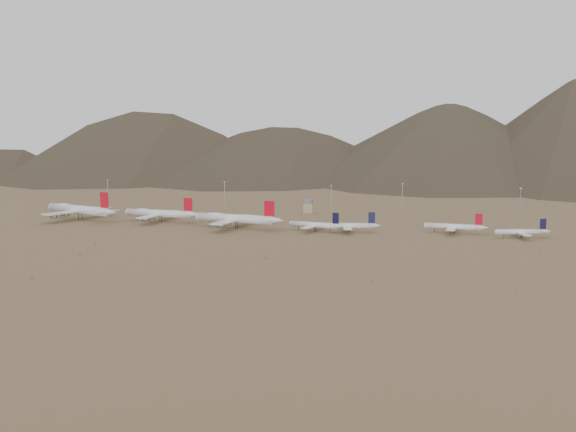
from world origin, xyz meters
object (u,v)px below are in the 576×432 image
(widebody_west, at_px, (79,209))
(narrowbody_b, at_px, (350,226))
(narrowbody_a, at_px, (316,225))
(widebody_centre, at_px, (159,213))
(widebody_east, at_px, (235,218))
(control_tower, at_px, (309,207))

(widebody_west, bearing_deg, narrowbody_b, 16.62)
(narrowbody_a, xyz_separation_m, narrowbody_b, (24.09, 3.13, 0.04))
(widebody_centre, distance_m, widebody_east, 71.27)
(widebody_centre, xyz_separation_m, narrowbody_a, (130.01, -12.92, -2.20))
(narrowbody_b, bearing_deg, control_tower, 106.06)
(widebody_west, distance_m, narrowbody_b, 222.66)
(narrowbody_a, relative_size, narrowbody_b, 1.00)
(widebody_centre, relative_size, narrowbody_a, 1.56)
(narrowbody_a, relative_size, control_tower, 3.58)
(widebody_west, xyz_separation_m, control_tower, (168.84, 91.77, -2.94))
(narrowbody_a, bearing_deg, widebody_east, -167.39)
(widebody_east, bearing_deg, control_tower, 79.48)
(widebody_west, height_order, widebody_east, widebody_west)
(narrowbody_a, distance_m, narrowbody_b, 24.29)
(widebody_west, relative_size, narrowbody_b, 1.82)
(widebody_west, xyz_separation_m, widebody_centre, (68.50, 6.37, -1.43))
(control_tower, bearing_deg, widebody_east, -106.97)
(widebody_east, relative_size, narrowbody_b, 1.69)
(widebody_west, height_order, control_tower, widebody_west)
(widebody_centre, height_order, widebody_east, widebody_east)
(narrowbody_b, height_order, control_tower, narrowbody_b)
(widebody_east, distance_m, narrowbody_a, 60.51)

